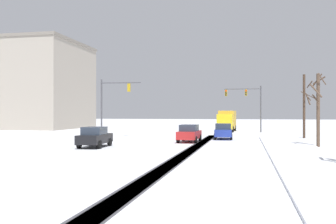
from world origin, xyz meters
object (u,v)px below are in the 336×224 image
object	(u,v)px
box_truck_delivery	(227,120)
bare_tree_sidewalk_far	(305,105)
bare_tree_sidewalk_mid	(318,107)
traffic_signal_near_left	(112,99)
car_blue_lead	(223,131)
traffic_signal_far_right	(248,99)
car_black_third	(95,137)
office_building_far_left_block	(14,86)
car_red_second	(189,133)

from	to	relation	value
box_truck_delivery	bare_tree_sidewalk_far	bearing A→B (deg)	-55.28
bare_tree_sidewalk_mid	bare_tree_sidewalk_far	distance (m)	10.70
traffic_signal_near_left	box_truck_delivery	world-z (taller)	traffic_signal_near_left
traffic_signal_near_left	bare_tree_sidewalk_mid	world-z (taller)	traffic_signal_near_left
car_blue_lead	bare_tree_sidewalk_mid	xyz separation A→B (m)	(7.94, -7.37, 2.41)
traffic_signal_far_right	car_black_third	size ratio (longest dim) A/B	1.55
bare_tree_sidewalk_far	office_building_far_left_block	size ratio (longest dim) A/B	0.28
car_red_second	traffic_signal_far_right	bearing A→B (deg)	74.29
office_building_far_left_block	traffic_signal_far_right	bearing A→B (deg)	-8.80
traffic_signal_near_left	car_blue_lead	distance (m)	13.03
car_red_second	box_truck_delivery	world-z (taller)	box_truck_delivery
office_building_far_left_block	car_red_second	bearing A→B (deg)	-35.93
office_building_far_left_block	car_black_third	bearing A→B (deg)	-48.29
bare_tree_sidewalk_far	traffic_signal_far_right	bearing A→B (deg)	117.03
car_black_third	box_truck_delivery	size ratio (longest dim) A/B	0.56
traffic_signal_near_left	office_building_far_left_block	world-z (taller)	office_building_far_left_block
car_blue_lead	bare_tree_sidewalk_far	distance (m)	9.51
car_blue_lead	car_black_third	world-z (taller)	same
car_black_third	car_red_second	bearing A→B (deg)	45.84
car_red_second	car_black_third	size ratio (longest dim) A/B	0.99
traffic_signal_far_right	traffic_signal_near_left	bearing A→B (deg)	-137.31
traffic_signal_near_left	box_truck_delivery	distance (m)	19.60
bare_tree_sidewalk_mid	bare_tree_sidewalk_far	world-z (taller)	bare_tree_sidewalk_far
traffic_signal_near_left	car_blue_lead	size ratio (longest dim) A/B	1.56
car_blue_lead	box_truck_delivery	size ratio (longest dim) A/B	0.56
car_blue_lead	traffic_signal_near_left	bearing A→B (deg)	175.63
car_blue_lead	bare_tree_sidewalk_far	bearing A→B (deg)	21.34
bare_tree_sidewalk_mid	car_red_second	bearing A→B (deg)	165.26
office_building_far_left_block	box_truck_delivery	bearing A→B (deg)	-7.57
traffic_signal_far_right	traffic_signal_near_left	size ratio (longest dim) A/B	1.00
car_blue_lead	bare_tree_sidewalk_far	size ratio (longest dim) A/B	0.61
traffic_signal_far_right	traffic_signal_near_left	distance (m)	20.52
box_truck_delivery	bare_tree_sidewalk_mid	bearing A→B (deg)	-70.41
traffic_signal_far_right	bare_tree_sidewalk_far	world-z (taller)	bare_tree_sidewalk_far
box_truck_delivery	traffic_signal_near_left	bearing A→B (deg)	-128.44
box_truck_delivery	bare_tree_sidewalk_mid	distance (m)	25.03
car_blue_lead	box_truck_delivery	xyz separation A→B (m)	(-0.44, 16.16, 0.82)
traffic_signal_far_right	car_red_second	distance (m)	20.49
traffic_signal_far_right	car_blue_lead	world-z (taller)	traffic_signal_far_right
car_red_second	bare_tree_sidewalk_far	bearing A→B (deg)	34.60
traffic_signal_near_left	car_red_second	bearing A→B (deg)	-29.63
car_red_second	office_building_far_left_block	world-z (taller)	office_building_far_left_block
box_truck_delivery	office_building_far_left_block	distance (m)	38.73
car_black_third	bare_tree_sidewalk_far	xyz separation A→B (m)	(17.91, 14.58, 2.77)
bare_tree_sidewalk_far	office_building_far_left_block	world-z (taller)	office_building_far_left_block
box_truck_delivery	car_black_third	bearing A→B (deg)	-108.16
traffic_signal_near_left	car_red_second	size ratio (longest dim) A/B	1.57
car_black_third	bare_tree_sidewalk_mid	size ratio (longest dim) A/B	0.71
bare_tree_sidewalk_mid	car_blue_lead	bearing A→B (deg)	137.14
car_blue_lead	car_red_second	distance (m)	5.36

